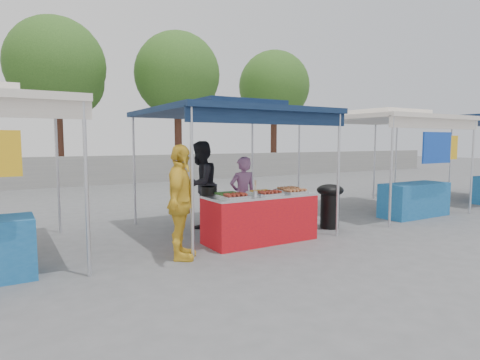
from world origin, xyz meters
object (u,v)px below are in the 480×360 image
cooking_pot (209,191)px  wok_burner (330,202)px  customer_person (180,202)px  vendor_woman (243,195)px  vendor_table (260,218)px  helper_man (201,184)px

cooking_pot → wok_burner: (2.69, -0.17, -0.38)m
wok_burner → customer_person: size_ratio=0.53×
cooking_pot → customer_person: size_ratio=0.15×
vendor_woman → customer_person: size_ratio=0.86×
vendor_table → wok_burner: (1.84, 0.17, 0.12)m
wok_burner → helper_man: size_ratio=0.51×
cooking_pot → vendor_table: bearing=-21.8°
wok_burner → helper_man: helper_man is taller
vendor_table → cooking_pot: cooking_pot is taller
cooking_pot → wok_burner: size_ratio=0.29×
vendor_table → helper_man: bearing=103.7°
cooking_pot → wok_burner: cooking_pot is taller
cooking_pot → vendor_woman: size_ratio=0.18×
wok_burner → vendor_table: bearing=-161.4°
helper_man → customer_person: bearing=23.9°
wok_burner → vendor_woman: size_ratio=0.62×
wok_burner → vendor_woman: bearing=176.2°
vendor_table → customer_person: (-1.65, -0.29, 0.45)m
cooking_pot → customer_person: 1.02m
helper_man → wok_burner: bearing=113.7°
helper_man → cooking_pot: bearing=37.5°
vendor_table → cooking_pot: size_ratio=7.43×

